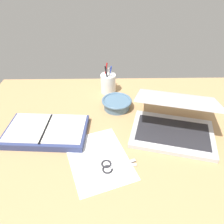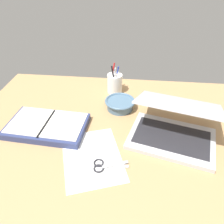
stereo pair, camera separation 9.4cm
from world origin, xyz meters
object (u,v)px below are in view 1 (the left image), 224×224
Objects in this scene: planner at (47,130)px; pen_cup at (108,83)px; laptop at (174,122)px; bowl at (117,103)px; scissors at (111,166)px.

pen_cup is at bearing 55.99° from planner.
laptop is at bearing -50.48° from pen_cup.
bowl is at bearing 157.89° from laptop.
laptop reaches higher than scissors.
pen_cup is 42.97cm from planner.
laptop is 2.74× the size of bowl.
bowl is at bearing 34.68° from planner.
pen_cup is 1.25× the size of scissors.
planner reaches higher than scissors.
scissors is (-26.74, -18.98, -4.85)cm from laptop.
laptop reaches higher than planner.
pen_cup is at bearing 144.43° from laptop.
laptop is 2.49× the size of pen_cup.
planner is at bearing 136.43° from scissors.
planner is 32.69cm from scissors.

